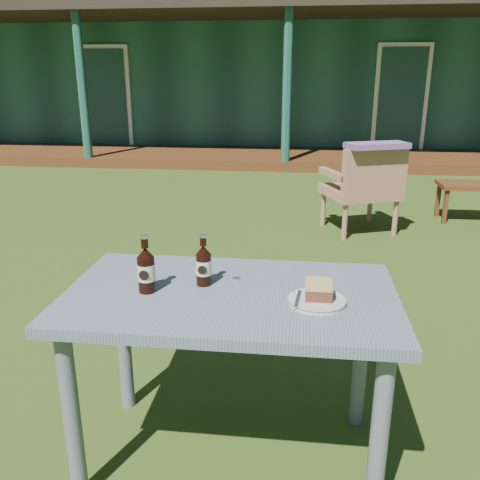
# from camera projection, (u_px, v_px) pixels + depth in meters

# --- Properties ---
(ground) EXTENTS (80.00, 80.00, 0.00)m
(ground) POSITION_uv_depth(u_px,v_px,m) (262.00, 294.00, 3.57)
(ground) COLOR #334916
(pavilion) EXTENTS (15.80, 8.30, 3.45)m
(pavilion) POSITION_uv_depth(u_px,v_px,m) (293.00, 68.00, 11.93)
(pavilion) COLOR #1C493D
(pavilion) RESTS_ON ground
(cafe_table) EXTENTS (1.20, 0.70, 0.72)m
(cafe_table) POSITION_uv_depth(u_px,v_px,m) (230.00, 317.00, 1.87)
(cafe_table) COLOR slate
(cafe_table) RESTS_ON ground
(plate) EXTENTS (0.20, 0.20, 0.01)m
(plate) POSITION_uv_depth(u_px,v_px,m) (317.00, 300.00, 1.75)
(plate) COLOR silver
(plate) RESTS_ON cafe_table
(cake_slice) EXTENTS (0.09, 0.09, 0.06)m
(cake_slice) POSITION_uv_depth(u_px,v_px,m) (319.00, 289.00, 1.74)
(cake_slice) COLOR #522B1A
(cake_slice) RESTS_ON plate
(fork) EXTENTS (0.03, 0.14, 0.00)m
(fork) POSITION_uv_depth(u_px,v_px,m) (298.00, 299.00, 1.74)
(fork) COLOR silver
(fork) RESTS_ON plate
(cola_bottle_near) EXTENTS (0.06, 0.06, 0.20)m
(cola_bottle_near) POSITION_uv_depth(u_px,v_px,m) (204.00, 265.00, 1.88)
(cola_bottle_near) COLOR black
(cola_bottle_near) RESTS_ON cafe_table
(cola_bottle_far) EXTENTS (0.06, 0.07, 0.21)m
(cola_bottle_far) POSITION_uv_depth(u_px,v_px,m) (146.00, 269.00, 1.81)
(cola_bottle_far) COLOR black
(cola_bottle_far) RESTS_ON cafe_table
(bottle_cap) EXTENTS (0.03, 0.03, 0.01)m
(bottle_cap) POSITION_uv_depth(u_px,v_px,m) (236.00, 279.00, 1.94)
(bottle_cap) COLOR silver
(bottle_cap) RESTS_ON cafe_table
(armchair_left) EXTENTS (0.79, 0.77, 0.84)m
(armchair_left) POSITION_uv_depth(u_px,v_px,m) (364.00, 185.00, 4.80)
(armchair_left) COLOR #9A664D
(armchair_left) RESTS_ON ground
(floral_throw) EXTENTS (0.60, 0.42, 0.05)m
(floral_throw) POSITION_uv_depth(u_px,v_px,m) (377.00, 145.00, 4.53)
(floral_throw) COLOR #6D4D7A
(floral_throw) RESTS_ON armchair_left
(side_table) EXTENTS (0.60, 0.40, 0.40)m
(side_table) POSITION_uv_depth(u_px,v_px,m) (469.00, 189.00, 5.25)
(side_table) COLOR #4D2912
(side_table) RESTS_ON ground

